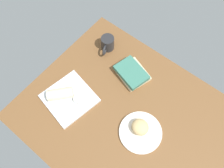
# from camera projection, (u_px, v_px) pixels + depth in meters

# --- Properties ---
(dining_table) EXTENTS (1.10, 0.90, 0.04)m
(dining_table) POSITION_uv_depth(u_px,v_px,m) (126.00, 116.00, 1.27)
(dining_table) COLOR brown
(dining_table) RESTS_ON ground
(round_plate) EXTENTS (0.23, 0.23, 0.01)m
(round_plate) POSITION_uv_depth(u_px,v_px,m) (140.00, 132.00, 1.20)
(round_plate) COLOR silver
(round_plate) RESTS_ON dining_table
(scone_pastry) EXTENTS (0.11, 0.11, 0.06)m
(scone_pastry) POSITION_uv_depth(u_px,v_px,m) (140.00, 127.00, 1.18)
(scone_pastry) COLOR tan
(scone_pastry) RESTS_ON round_plate
(square_plate) EXTENTS (0.29, 0.29, 0.02)m
(square_plate) POSITION_uv_depth(u_px,v_px,m) (69.00, 98.00, 1.28)
(square_plate) COLOR white
(square_plate) RESTS_ON dining_table
(sauce_cup) EXTENTS (0.06, 0.06, 0.02)m
(sauce_cup) POSITION_uv_depth(u_px,v_px,m) (79.00, 99.00, 1.26)
(sauce_cup) COLOR silver
(sauce_cup) RESTS_ON square_plate
(breakfast_wrap) EXTENTS (0.14, 0.15, 0.06)m
(breakfast_wrap) POSITION_uv_depth(u_px,v_px,m) (60.00, 94.00, 1.25)
(breakfast_wrap) COLOR beige
(breakfast_wrap) RESTS_ON square_plate
(book_stack) EXTENTS (0.22, 0.20, 0.05)m
(book_stack) POSITION_uv_depth(u_px,v_px,m) (132.00, 73.00, 1.33)
(book_stack) COLOR beige
(book_stack) RESTS_ON dining_table
(coffee_mug) EXTENTS (0.08, 0.13, 0.09)m
(coffee_mug) POSITION_uv_depth(u_px,v_px,m) (107.00, 43.00, 1.40)
(coffee_mug) COLOR #262628
(coffee_mug) RESTS_ON dining_table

